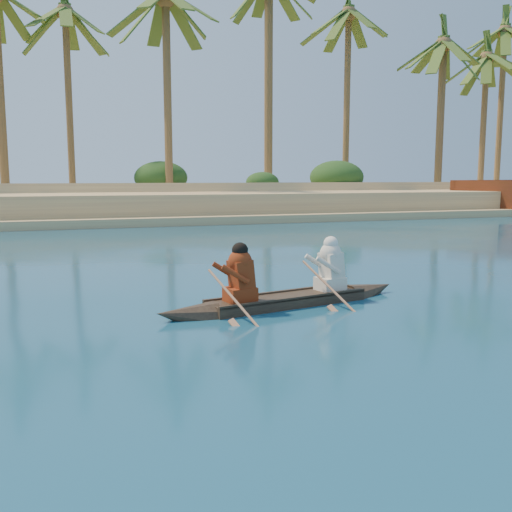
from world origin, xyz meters
name	(u,v)px	position (x,y,z in m)	size (l,w,h in m)	color
canoe	(287,291)	(8.00, 6.68, 0.24)	(4.54, 1.45, 1.24)	#403323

